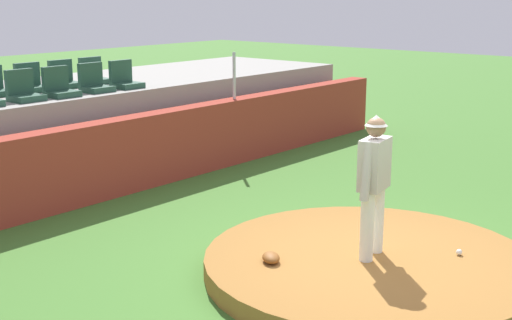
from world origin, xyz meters
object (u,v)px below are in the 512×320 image
(fielding_glove, at_px, (271,258))
(stadium_chair_8, at_px, (64,79))
(baseball, at_px, (459,252))
(stadium_chair_2, at_px, (59,87))
(stadium_chair_3, at_px, (94,83))
(stadium_chair_4, at_px, (125,79))
(stadium_chair_1, at_px, (24,91))
(stadium_chair_7, at_px, (31,83))
(stadium_chair_9, at_px, (94,75))
(pitcher, at_px, (374,176))

(fielding_glove, xyz_separation_m, stadium_chair_8, (1.61, 6.15, 1.44))
(baseball, bearing_deg, fielding_glove, 135.44)
(stadium_chair_2, distance_m, stadium_chair_3, 0.74)
(fielding_glove, bearing_deg, stadium_chair_3, -155.52)
(baseball, height_order, stadium_chair_4, stadium_chair_4)
(stadium_chair_8, bearing_deg, stadium_chair_1, 32.02)
(stadium_chair_7, bearing_deg, fielding_glove, 81.49)
(stadium_chair_1, height_order, stadium_chair_8, same)
(stadium_chair_2, distance_m, stadium_chair_8, 1.17)
(stadium_chair_1, relative_size, stadium_chair_9, 1.00)
(fielding_glove, distance_m, stadium_chair_8, 6.52)
(pitcher, xyz_separation_m, stadium_chair_7, (0.00, 6.93, 0.51))
(stadium_chair_4, bearing_deg, stadium_chair_8, -53.24)
(baseball, xyz_separation_m, stadium_chair_3, (0.01, 6.85, 1.46))
(fielding_glove, relative_size, stadium_chair_7, 0.60)
(stadium_chair_3, distance_m, stadium_chair_9, 1.14)
(pitcher, relative_size, stadium_chair_9, 3.39)
(pitcher, height_order, stadium_chair_2, stadium_chair_2)
(baseball, xyz_separation_m, stadium_chair_4, (0.68, 6.84, 1.46))
(stadium_chair_4, bearing_deg, stadium_chair_2, 0.68)
(stadium_chair_1, relative_size, stadium_chair_4, 1.00)
(stadium_chair_8, height_order, stadium_chair_9, same)
(baseball, xyz_separation_m, stadium_chair_2, (-0.73, 6.82, 1.46))
(fielding_glove, distance_m, stadium_chair_9, 6.76)
(pitcher, xyz_separation_m, stadium_chair_3, (0.70, 6.06, 0.51))
(fielding_glove, height_order, stadium_chair_4, stadium_chair_4)
(stadium_chair_2, height_order, stadium_chair_3, same)
(pitcher, distance_m, stadium_chair_9, 7.13)
(stadium_chair_3, bearing_deg, stadium_chair_8, -89.64)
(stadium_chair_2, relative_size, stadium_chair_9, 1.00)
(pitcher, bearing_deg, stadium_chair_4, 67.15)
(baseball, relative_size, stadium_chair_1, 0.15)
(stadium_chair_2, relative_size, stadium_chair_7, 1.00)
(stadium_chair_7, bearing_deg, baseball, 95.08)
(baseball, relative_size, stadium_chair_8, 0.15)
(pitcher, distance_m, stadium_chair_8, 6.99)
(stadium_chair_3, xyz_separation_m, stadium_chair_9, (0.69, 0.91, 0.00))
(stadium_chair_8, bearing_deg, baseball, 89.95)
(stadium_chair_7, bearing_deg, pitcher, 89.97)
(baseball, xyz_separation_m, stadium_chair_8, (0.01, 7.73, 1.46))
(pitcher, bearing_deg, stadium_chair_1, 86.31)
(baseball, bearing_deg, stadium_chair_7, 95.08)
(baseball, bearing_deg, pitcher, 130.96)
(pitcher, xyz_separation_m, stadium_chair_1, (-0.68, 6.08, 0.51))
(stadium_chair_7, bearing_deg, stadium_chair_3, 128.64)
(stadium_chair_3, bearing_deg, stadium_chair_4, 178.73)
(baseball, distance_m, fielding_glove, 2.25)
(stadium_chair_2, bearing_deg, pitcher, 90.38)
(pitcher, xyz_separation_m, fielding_glove, (-0.92, 0.79, -0.93))
(fielding_glove, height_order, stadium_chair_1, stadium_chair_1)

